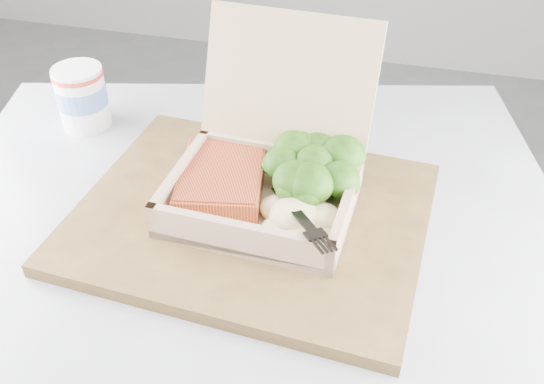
% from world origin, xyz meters
% --- Properties ---
extents(cafe_table, '(0.91, 0.91, 0.71)m').
position_xyz_m(cafe_table, '(-0.12, 0.06, 0.53)').
color(cafe_table, black).
rests_on(cafe_table, floor).
extents(serving_tray, '(0.41, 0.34, 0.02)m').
position_xyz_m(serving_tray, '(-0.13, 0.11, 0.72)').
color(serving_tray, brown).
rests_on(serving_tray, cafe_table).
extents(takeout_container, '(0.21, 0.23, 0.19)m').
position_xyz_m(takeout_container, '(-0.11, 0.14, 0.77)').
color(takeout_container, tan).
rests_on(takeout_container, serving_tray).
extents(salmon_fillet, '(0.12, 0.14, 0.03)m').
position_xyz_m(salmon_fillet, '(-0.17, 0.13, 0.75)').
color(salmon_fillet, '#CF5B28').
rests_on(salmon_fillet, takeout_container).
extents(broccoli_pile, '(0.13, 0.13, 0.05)m').
position_xyz_m(broccoli_pile, '(-0.06, 0.15, 0.76)').
color(broccoli_pile, '#3E771A').
rests_on(broccoli_pile, takeout_container).
extents(mashed_potatoes, '(0.09, 0.08, 0.03)m').
position_xyz_m(mashed_potatoes, '(-0.07, 0.08, 0.75)').
color(mashed_potatoes, beige).
rests_on(mashed_potatoes, takeout_container).
extents(plastic_fork, '(0.10, 0.13, 0.02)m').
position_xyz_m(plastic_fork, '(-0.08, 0.10, 0.76)').
color(plastic_fork, black).
rests_on(plastic_fork, mashed_potatoes).
extents(paper_cup, '(0.07, 0.07, 0.09)m').
position_xyz_m(paper_cup, '(-0.41, 0.25, 0.76)').
color(paper_cup, white).
rests_on(paper_cup, cafe_table).
extents(receipt, '(0.09, 0.15, 0.00)m').
position_xyz_m(receipt, '(-0.18, 0.31, 0.71)').
color(receipt, white).
rests_on(receipt, cafe_table).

